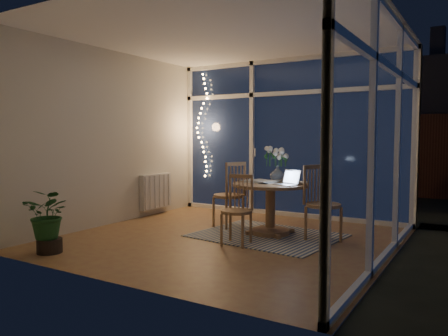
# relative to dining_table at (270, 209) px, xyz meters

# --- Properties ---
(floor) EXTENTS (4.00, 4.00, 0.00)m
(floor) POSITION_rel_dining_table_xyz_m (-0.37, -0.52, -0.35)
(floor) COLOR brown
(floor) RESTS_ON ground
(ceiling) EXTENTS (4.00, 4.00, 0.00)m
(ceiling) POSITION_rel_dining_table_xyz_m (-0.37, -0.52, 2.25)
(ceiling) COLOR white
(ceiling) RESTS_ON wall_back
(wall_back) EXTENTS (4.00, 0.04, 2.60)m
(wall_back) POSITION_rel_dining_table_xyz_m (-0.37, 1.48, 0.95)
(wall_back) COLOR beige
(wall_back) RESTS_ON floor
(wall_front) EXTENTS (4.00, 0.04, 2.60)m
(wall_front) POSITION_rel_dining_table_xyz_m (-0.37, -2.52, 0.95)
(wall_front) COLOR beige
(wall_front) RESTS_ON floor
(wall_left) EXTENTS (0.04, 4.00, 2.60)m
(wall_left) POSITION_rel_dining_table_xyz_m (-2.37, -0.52, 0.95)
(wall_left) COLOR beige
(wall_left) RESTS_ON floor
(wall_right) EXTENTS (0.04, 4.00, 2.60)m
(wall_right) POSITION_rel_dining_table_xyz_m (1.63, -0.52, 0.95)
(wall_right) COLOR beige
(wall_right) RESTS_ON floor
(window_wall_back) EXTENTS (4.00, 0.10, 2.60)m
(window_wall_back) POSITION_rel_dining_table_xyz_m (-0.37, 1.44, 0.95)
(window_wall_back) COLOR white
(window_wall_back) RESTS_ON floor
(window_wall_right) EXTENTS (0.10, 4.00, 2.60)m
(window_wall_right) POSITION_rel_dining_table_xyz_m (1.59, -0.52, 0.95)
(window_wall_right) COLOR white
(window_wall_right) RESTS_ON floor
(radiator) EXTENTS (0.10, 0.70, 0.58)m
(radiator) POSITION_rel_dining_table_xyz_m (-2.31, 0.38, 0.05)
(radiator) COLOR silver
(radiator) RESTS_ON wall_left
(fairy_lights) EXTENTS (0.24, 0.10, 1.85)m
(fairy_lights) POSITION_rel_dining_table_xyz_m (-2.02, 1.36, 1.18)
(fairy_lights) COLOR #E8AC5D
(fairy_lights) RESTS_ON window_wall_back
(garden_patio) EXTENTS (12.00, 6.00, 0.10)m
(garden_patio) POSITION_rel_dining_table_xyz_m (0.13, 4.48, -0.41)
(garden_patio) COLOR black
(garden_patio) RESTS_ON ground
(garden_fence) EXTENTS (11.00, 0.08, 1.80)m
(garden_fence) POSITION_rel_dining_table_xyz_m (-0.37, 4.98, 0.55)
(garden_fence) COLOR #331912
(garden_fence) RESTS_ON ground
(neighbour_roof) EXTENTS (7.00, 3.00, 2.20)m
(neighbour_roof) POSITION_rel_dining_table_xyz_m (-0.07, 7.98, 1.85)
(neighbour_roof) COLOR #2F3138
(neighbour_roof) RESTS_ON ground
(garden_shrubs) EXTENTS (0.90, 0.90, 0.90)m
(garden_shrubs) POSITION_rel_dining_table_xyz_m (-1.17, 2.88, 0.10)
(garden_shrubs) COLOR black
(garden_shrubs) RESTS_ON ground
(rug) EXTENTS (1.92, 1.61, 0.01)m
(rug) POSITION_rel_dining_table_xyz_m (-0.00, -0.10, -0.34)
(rug) COLOR beige
(rug) RESTS_ON floor
(dining_table) EXTENTS (1.12, 1.12, 0.69)m
(dining_table) POSITION_rel_dining_table_xyz_m (0.00, 0.00, 0.00)
(dining_table) COLOR #916241
(dining_table) RESTS_ON floor
(chair_left) EXTENTS (0.58, 0.58, 0.97)m
(chair_left) POSITION_rel_dining_table_xyz_m (-0.73, 0.12, 0.14)
(chair_left) COLOR #916241
(chair_left) RESTS_ON floor
(chair_right) EXTENTS (0.59, 0.59, 0.97)m
(chair_right) POSITION_rel_dining_table_xyz_m (0.74, -0.02, 0.14)
(chair_right) COLOR #916241
(chair_right) RESTS_ON floor
(chair_front) EXTENTS (0.45, 0.45, 0.86)m
(chair_front) POSITION_rel_dining_table_xyz_m (-0.11, -0.73, 0.08)
(chair_front) COLOR #916241
(chair_front) RESTS_ON floor
(laptop) EXTENTS (0.37, 0.35, 0.21)m
(laptop) POSITION_rel_dining_table_xyz_m (0.26, -0.11, 0.45)
(laptop) COLOR silver
(laptop) RESTS_ON dining_table
(flower_vase) EXTENTS (0.22, 0.22, 0.21)m
(flower_vase) POSITION_rel_dining_table_xyz_m (-0.01, 0.25, 0.45)
(flower_vase) COLOR silver
(flower_vase) RESTS_ON dining_table
(bowl) EXTENTS (0.17, 0.17, 0.04)m
(bowl) POSITION_rel_dining_table_xyz_m (0.40, 0.06, 0.36)
(bowl) COLOR white
(bowl) RESTS_ON dining_table
(newspapers) EXTENTS (0.45, 0.38, 0.02)m
(newspapers) POSITION_rel_dining_table_xyz_m (-0.19, 0.04, 0.36)
(newspapers) COLOR #BAB8B1
(newspapers) RESTS_ON dining_table
(phone) EXTENTS (0.12, 0.07, 0.01)m
(phone) POSITION_rel_dining_table_xyz_m (-0.05, -0.12, 0.35)
(phone) COLOR black
(phone) RESTS_ON dining_table
(potted_plant) EXTENTS (0.68, 0.64, 0.76)m
(potted_plant) POSITION_rel_dining_table_xyz_m (-1.74, -2.15, 0.03)
(potted_plant) COLOR #1B4D21
(potted_plant) RESTS_ON floor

